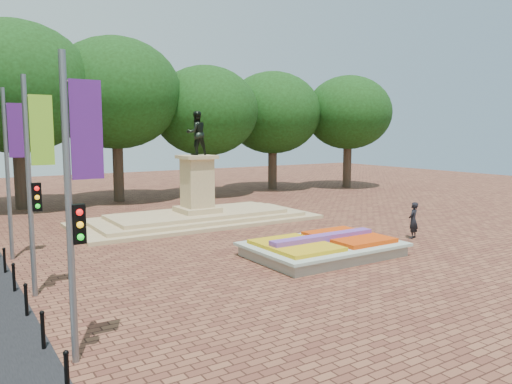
% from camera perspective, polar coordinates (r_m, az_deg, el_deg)
% --- Properties ---
extents(ground, '(90.00, 90.00, 0.00)m').
position_cam_1_polar(ground, '(22.53, 2.36, -6.56)').
color(ground, brown).
rests_on(ground, ground).
extents(flower_bed, '(6.30, 4.30, 0.91)m').
position_cam_1_polar(flower_bed, '(21.52, 7.70, -6.23)').
color(flower_bed, gray).
rests_on(flower_bed, ground).
extents(monument, '(14.00, 6.00, 6.40)m').
position_cam_1_polar(monument, '(29.15, -6.71, -1.73)').
color(monument, tan).
rests_on(monument, ground).
extents(tree_row_back, '(44.80, 8.80, 10.43)m').
position_cam_1_polar(tree_row_back, '(38.92, -10.26, 8.93)').
color(tree_row_back, '#34231C').
rests_on(tree_row_back, ground).
extents(banner_poles, '(0.88, 11.17, 7.00)m').
position_cam_1_polar(banner_poles, '(16.86, -23.98, 1.62)').
color(banner_poles, slate).
rests_on(banner_poles, ground).
extents(bollard_row, '(0.12, 13.12, 0.98)m').
position_cam_1_polar(bollard_row, '(17.19, -25.41, -9.74)').
color(bollard_row, black).
rests_on(bollard_row, ground).
extents(pedestrian, '(0.76, 0.63, 1.80)m').
position_cam_1_polar(pedestrian, '(25.80, 17.53, -3.11)').
color(pedestrian, black).
rests_on(pedestrian, ground).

